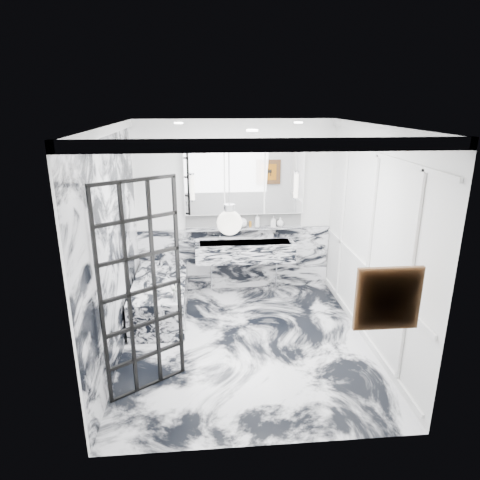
{
  "coord_description": "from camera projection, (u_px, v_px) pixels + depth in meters",
  "views": [
    {
      "loc": [
        -0.51,
        -4.96,
        3.07
      ],
      "look_at": [
        -0.02,
        0.5,
        1.27
      ],
      "focal_mm": 32.0,
      "sensor_mm": 36.0,
      "label": 1
    }
  ],
  "objects": [
    {
      "name": "soap_bottle_b",
      "position": [
        273.0,
        221.0,
        7.0
      ],
      "size": [
        0.1,
        0.1,
        0.18
      ],
      "primitive_type": "imported",
      "rotation": [
        0.0,
        0.0,
        -0.21
      ],
      "color": "#4C4C51",
      "rests_on": "ledge"
    },
    {
      "name": "soap_bottle_c",
      "position": [
        280.0,
        222.0,
        7.01
      ],
      "size": [
        0.12,
        0.12,
        0.15
      ],
      "primitive_type": "imported",
      "rotation": [
        0.0,
        0.0,
        -0.01
      ],
      "color": "silver",
      "rests_on": "ledge"
    },
    {
      "name": "bathtub",
      "position": [
        161.0,
        297.0,
        6.36
      ],
      "size": [
        0.75,
        1.65,
        0.55
      ],
      "primitive_type": "cube",
      "color": "silver",
      "rests_on": "floor"
    },
    {
      "name": "flower_vase",
      "position": [
        177.0,
        297.0,
        5.6
      ],
      "size": [
        0.08,
        0.08,
        0.12
      ],
      "primitive_type": "cylinder",
      "color": "silver",
      "rests_on": "bathtub"
    },
    {
      "name": "mirror_cabinet",
      "position": [
        244.0,
        183.0,
        6.77
      ],
      "size": [
        1.9,
        0.16,
        1.0
      ],
      "primitive_type": "cube",
      "color": "white",
      "rests_on": "wall_back"
    },
    {
      "name": "sconce_left",
      "position": [
        192.0,
        187.0,
        6.62
      ],
      "size": [
        0.07,
        0.07,
        0.4
      ],
      "primitive_type": "cylinder",
      "color": "white",
      "rests_on": "mirror_cabinet"
    },
    {
      "name": "ledge",
      "position": [
        244.0,
        228.0,
        7.0
      ],
      "size": [
        1.9,
        0.14,
        0.04
      ],
      "primitive_type": "cube",
      "color": "silver",
      "rests_on": "wall_back"
    },
    {
      "name": "amber_bottle",
      "position": [
        250.0,
        224.0,
        6.98
      ],
      "size": [
        0.04,
        0.04,
        0.1
      ],
      "primitive_type": "cylinder",
      "color": "#8C5919",
      "rests_on": "ledge"
    },
    {
      "name": "panel_molding",
      "position": [
        369.0,
        247.0,
        5.42
      ],
      "size": [
        0.03,
        3.4,
        2.3
      ],
      "primitive_type": "cube",
      "color": "white",
      "rests_on": "floor"
    },
    {
      "name": "subway_tile",
      "position": [
        244.0,
        219.0,
        7.02
      ],
      "size": [
        1.9,
        0.03,
        0.23
      ],
      "primitive_type": "cube",
      "color": "white",
      "rests_on": "wall_back"
    },
    {
      "name": "wall_front",
      "position": [
        267.0,
        311.0,
        3.55
      ],
      "size": [
        3.6,
        0.0,
        3.6
      ],
      "primitive_type": "plane",
      "rotation": [
        -1.57,
        0.0,
        0.0
      ],
      "color": "white",
      "rests_on": "floor"
    },
    {
      "name": "artwork",
      "position": [
        388.0,
        299.0,
        3.66
      ],
      "size": [
        0.48,
        0.05,
        0.48
      ],
      "primitive_type": "cube",
      "color": "#C17413",
      "rests_on": "wall_front"
    },
    {
      "name": "sconce_right",
      "position": [
        296.0,
        186.0,
        6.76
      ],
      "size": [
        0.07,
        0.07,
        0.4
      ],
      "primitive_type": "cylinder",
      "color": "white",
      "rests_on": "mirror_cabinet"
    },
    {
      "name": "ceiling",
      "position": [
        246.0,
        125.0,
        4.82
      ],
      "size": [
        3.6,
        3.6,
        0.0
      ],
      "primitive_type": "plane",
      "rotation": [
        3.14,
        0.0,
        0.0
      ],
      "color": "white",
      "rests_on": "wall_back"
    },
    {
      "name": "trough_sink",
      "position": [
        245.0,
        251.0,
        6.95
      ],
      "size": [
        1.6,
        0.45,
        0.3
      ],
      "primitive_type": "cube",
      "color": "silver",
      "rests_on": "wall_back"
    },
    {
      "name": "marble_clad_left",
      "position": [
        115.0,
        251.0,
        5.14
      ],
      "size": [
        0.02,
        3.56,
        2.68
      ],
      "primitive_type": "cube",
      "color": "silver",
      "rests_on": "floor"
    },
    {
      "name": "wall_left",
      "position": [
        113.0,
        246.0,
        5.12
      ],
      "size": [
        0.0,
        3.6,
        3.6
      ],
      "primitive_type": "plane",
      "rotation": [
        1.57,
        0.0,
        1.57
      ],
      "color": "white",
      "rests_on": "floor"
    },
    {
      "name": "floor",
      "position": [
        245.0,
        342.0,
        5.69
      ],
      "size": [
        3.6,
        3.6,
        0.0
      ],
      "primitive_type": "plane",
      "color": "silver",
      "rests_on": "ground"
    },
    {
      "name": "pendant_light",
      "position": [
        229.0,
        223.0,
        3.8
      ],
      "size": [
        0.22,
        0.22,
        0.22
      ],
      "primitive_type": "sphere",
      "color": "white",
      "rests_on": "ceiling"
    },
    {
      "name": "marble_clad_back",
      "position": [
        235.0,
        258.0,
        7.21
      ],
      "size": [
        3.18,
        0.05,
        1.05
      ],
      "primitive_type": "cube",
      "color": "silver",
      "rests_on": "floor"
    },
    {
      "name": "crittall_door",
      "position": [
        142.0,
        291.0,
        4.46
      ],
      "size": [
        0.76,
        0.51,
        2.33
      ],
      "primitive_type": null,
      "rotation": [
        0.0,
        0.0,
        0.58
      ],
      "color": "black",
      "rests_on": "floor"
    },
    {
      "name": "face_pot",
      "position": [
        242.0,
        223.0,
        6.96
      ],
      "size": [
        0.17,
        0.17,
        0.17
      ],
      "primitive_type": "sphere",
      "color": "white",
      "rests_on": "ledge"
    },
    {
      "name": "wall_back",
      "position": [
        234.0,
        208.0,
        6.96
      ],
      "size": [
        3.6,
        0.0,
        3.6
      ],
      "primitive_type": "plane",
      "rotation": [
        1.57,
        0.0,
        0.0
      ],
      "color": "white",
      "rests_on": "floor"
    },
    {
      "name": "soap_bottle_a",
      "position": [
        257.0,
        220.0,
        6.97
      ],
      "size": [
        0.1,
        0.1,
        0.23
      ],
      "primitive_type": "imported",
      "rotation": [
        0.0,
        0.0,
        -0.07
      ],
      "color": "#8C5919",
      "rests_on": "ledge"
    },
    {
      "name": "wall_right",
      "position": [
        372.0,
        239.0,
        5.39
      ],
      "size": [
        0.0,
        3.6,
        3.6
      ],
      "primitive_type": "plane",
      "rotation": [
        1.57,
        0.0,
        -1.57
      ],
      "color": "white",
      "rests_on": "floor"
    }
  ]
}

